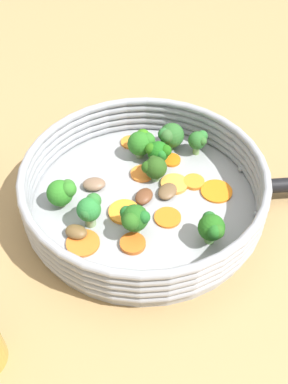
% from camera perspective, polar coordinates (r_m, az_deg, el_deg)
% --- Properties ---
extents(ground_plane, '(4.00, 4.00, 0.00)m').
position_cam_1_polar(ground_plane, '(0.66, -0.00, -1.83)').
color(ground_plane, '#9D7B4C').
extents(skillet, '(0.33, 0.33, 0.02)m').
position_cam_1_polar(skillet, '(0.65, -0.00, -1.38)').
color(skillet, '#939699').
rests_on(skillet, ground_plane).
extents(skillet_rim_wall, '(0.34, 0.34, 0.06)m').
position_cam_1_polar(skillet_rim_wall, '(0.62, -0.00, 0.96)').
color(skillet_rim_wall, '#91949B').
rests_on(skillet_rim_wall, skillet).
extents(skillet_rivet_left, '(0.01, 0.01, 0.01)m').
position_cam_1_polar(skillet_rivet_left, '(0.64, 14.07, -2.72)').
color(skillet_rivet_left, '#93949C').
rests_on(skillet_rivet_left, skillet).
extents(skillet_rivet_right, '(0.01, 0.01, 0.01)m').
position_cam_1_polar(skillet_rivet_right, '(0.70, 12.19, 2.87)').
color(skillet_rivet_right, '#929697').
rests_on(skillet_rivet_right, skillet).
extents(carrot_slice_0, '(0.05, 0.05, 0.01)m').
position_cam_1_polar(carrot_slice_0, '(0.59, -1.44, -6.56)').
color(carrot_slice_0, orange).
rests_on(carrot_slice_0, skillet).
extents(carrot_slice_1, '(0.03, 0.03, 0.00)m').
position_cam_1_polar(carrot_slice_1, '(0.73, -1.73, 6.34)').
color(carrot_slice_1, orange).
rests_on(carrot_slice_1, skillet).
extents(carrot_slice_2, '(0.04, 0.04, 0.00)m').
position_cam_1_polar(carrot_slice_2, '(0.60, -7.76, -6.43)').
color(carrot_slice_2, orange).
rests_on(carrot_slice_2, skillet).
extents(carrot_slice_3, '(0.06, 0.06, 0.00)m').
position_cam_1_polar(carrot_slice_3, '(0.66, 9.18, 0.10)').
color(carrot_slice_3, orange).
rests_on(carrot_slice_3, skillet).
extents(carrot_slice_4, '(0.03, 0.03, 0.00)m').
position_cam_1_polar(carrot_slice_4, '(0.70, 3.47, 4.08)').
color(carrot_slice_4, orange).
rests_on(carrot_slice_4, skillet).
extents(carrot_slice_5, '(0.04, 0.04, 0.01)m').
position_cam_1_polar(carrot_slice_5, '(0.67, 6.35, 1.29)').
color(carrot_slice_5, orange).
rests_on(carrot_slice_5, skillet).
extents(carrot_slice_6, '(0.05, 0.05, 0.00)m').
position_cam_1_polar(carrot_slice_6, '(0.62, 3.01, -3.25)').
color(carrot_slice_6, orange).
rests_on(carrot_slice_6, skillet).
extents(carrot_slice_7, '(0.05, 0.05, 0.01)m').
position_cam_1_polar(carrot_slice_7, '(0.63, -2.54, -2.52)').
color(carrot_slice_7, orange).
rests_on(carrot_slice_7, skillet).
extents(carrot_slice_8, '(0.05, 0.05, 0.01)m').
position_cam_1_polar(carrot_slice_8, '(0.66, 3.96, 0.93)').
color(carrot_slice_8, '#F49639').
rests_on(carrot_slice_8, skillet).
extents(carrot_slice_9, '(0.04, 0.04, 0.00)m').
position_cam_1_polar(carrot_slice_9, '(0.68, -0.24, 2.35)').
color(carrot_slice_9, orange).
rests_on(carrot_slice_9, skillet).
extents(broccoli_floret_0, '(0.04, 0.04, 0.04)m').
position_cam_1_polar(broccoli_floret_0, '(0.66, 1.33, 3.12)').
color(broccoli_floret_0, '#7FA66E').
rests_on(broccoli_floret_0, skillet).
extents(broccoli_floret_1, '(0.04, 0.04, 0.05)m').
position_cam_1_polar(broccoli_floret_1, '(0.58, 8.64, -4.52)').
color(broccoli_floret_1, '#6CA653').
rests_on(broccoli_floret_1, skillet).
extents(broccoli_floret_2, '(0.04, 0.04, 0.05)m').
position_cam_1_polar(broccoli_floret_2, '(0.60, -7.00, -1.97)').
color(broccoli_floret_2, '#86A56F').
rests_on(broccoli_floret_2, skillet).
extents(broccoli_floret_3, '(0.04, 0.04, 0.04)m').
position_cam_1_polar(broccoli_floret_3, '(0.63, -10.35, 0.01)').
color(broccoli_floret_3, '#82A75D').
rests_on(broccoli_floret_3, skillet).
extents(broccoli_floret_4, '(0.04, 0.04, 0.05)m').
position_cam_1_polar(broccoli_floret_4, '(0.58, -1.27, -3.38)').
color(broccoli_floret_4, '#759854').
rests_on(broccoli_floret_4, skillet).
extents(broccoli_floret_5, '(0.04, 0.04, 0.04)m').
position_cam_1_polar(broccoli_floret_5, '(0.71, 3.37, 7.18)').
color(broccoli_floret_5, '#608C52').
rests_on(broccoli_floret_5, skillet).
extents(broccoli_floret_6, '(0.03, 0.03, 0.04)m').
position_cam_1_polar(broccoli_floret_6, '(0.70, 6.92, 6.55)').
color(broccoli_floret_6, '#7AA356').
rests_on(broccoli_floret_6, skillet).
extents(broccoli_floret_7, '(0.04, 0.04, 0.04)m').
position_cam_1_polar(broccoli_floret_7, '(0.68, 1.85, 5.10)').
color(broccoli_floret_7, '#618D4E').
rests_on(broccoli_floret_7, skillet).
extents(broccoli_floret_8, '(0.04, 0.04, 0.04)m').
position_cam_1_polar(broccoli_floret_8, '(0.70, -0.24, 6.38)').
color(broccoli_floret_8, '#84A367').
rests_on(broccoli_floret_8, skillet).
extents(mushroom_piece_0, '(0.04, 0.04, 0.01)m').
position_cam_1_polar(mushroom_piece_0, '(0.65, 3.00, 0.09)').
color(mushroom_piece_0, brown).
rests_on(mushroom_piece_0, skillet).
extents(mushroom_piece_1, '(0.04, 0.04, 0.01)m').
position_cam_1_polar(mushroom_piece_1, '(0.60, -8.61, -5.03)').
color(mushroom_piece_1, brown).
rests_on(mushroom_piece_1, skillet).
extents(mushroom_piece_2, '(0.04, 0.04, 0.01)m').
position_cam_1_polar(mushroom_piece_2, '(0.64, -0.03, -0.20)').
color(mushroom_piece_2, brown).
rests_on(mushroom_piece_2, skillet).
extents(mushroom_piece_3, '(0.04, 0.04, 0.01)m').
position_cam_1_polar(mushroom_piece_3, '(0.66, -6.36, 1.01)').
color(mushroom_piece_3, brown).
rests_on(mushroom_piece_3, skillet).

